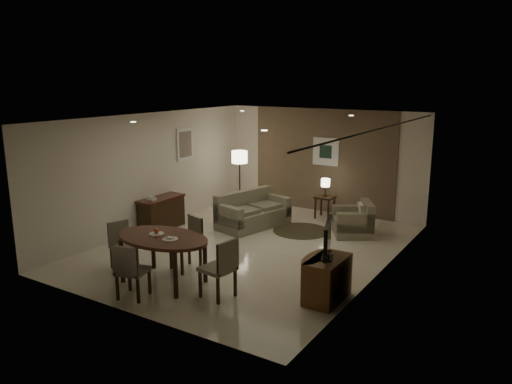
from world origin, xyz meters
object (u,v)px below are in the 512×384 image
Objects in this scene: tv_cabinet at (327,279)px; side_table at (325,207)px; chair_right at (217,268)px; chair_left at (124,246)px; dining_table at (163,260)px; chair_far at (185,244)px; floor_lamp at (240,182)px; chair_near at (133,270)px; armchair at (353,219)px; sofa at (253,210)px; console_desk at (161,213)px.

tv_cabinet is 1.59× the size of side_table.
chair_right is 5.22m from side_table.
chair_right reaches higher than chair_left.
dining_table is 1.80× the size of chair_far.
dining_table is 4.85m from floor_lamp.
side_table is (0.68, 5.93, -0.18)m from chair_near.
chair_right reaches higher than side_table.
chair_right is at bearing -162.72° from chair_near.
dining_table reaches higher than armchair.
chair_left is (-1.00, -0.57, -0.06)m from chair_far.
armchair is at bearing 81.96° from chair_far.
chair_far is 1.15m from chair_left.
chair_right reaches higher than chair_far.
sofa reaches higher than armchair.
side_table is at bearing 0.51° from chair_left.
sofa is 2.02× the size of armchair.
console_desk is at bearing -116.82° from chair_right.
floor_lamp reaches higher than armchair.
console_desk is 1.30× the size of chair_near.
chair_left reaches higher than armchair.
chair_near is at bearing -50.58° from armchair.
side_table is at bearing 44.95° from console_desk.
tv_cabinet is at bearing 126.15° from chair_right.
chair_near is at bearing -54.38° from console_desk.
chair_far is at bearing -57.88° from armchair.
chair_left reaches higher than side_table.
chair_left is at bearing -168.52° from tv_cabinet.
chair_near is 0.57× the size of floor_lamp.
sofa is 3.09× the size of side_table.
tv_cabinet is (4.89, -1.50, -0.03)m from console_desk.
dining_table is at bearing -158.68° from sofa.
chair_right is 0.62× the size of floor_lamp.
console_desk is 4.06m from side_table.
tv_cabinet is 0.51× the size of dining_table.
chair_right is 1.76× the size of side_table.
floor_lamp reaches higher than console_desk.
tv_cabinet is at bearing -165.23° from chair_near.
chair_far is 1.14× the size of armchair.
dining_table is at bearing -75.29° from chair_left.
chair_left reaches higher than console_desk.
dining_table is 1.09× the size of floor_lamp.
chair_far reaches higher than armchair.
chair_far reaches higher than side_table.
chair_near is (-2.70, -1.56, 0.11)m from tv_cabinet.
chair_far reaches higher than chair_left.
console_desk is at bearing -135.05° from side_table.
tv_cabinet is 3.83m from chair_left.
console_desk is 0.68× the size of dining_table.
chair_near is 1.37m from chair_far.
dining_table is (-2.70, -0.84, 0.06)m from tv_cabinet.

